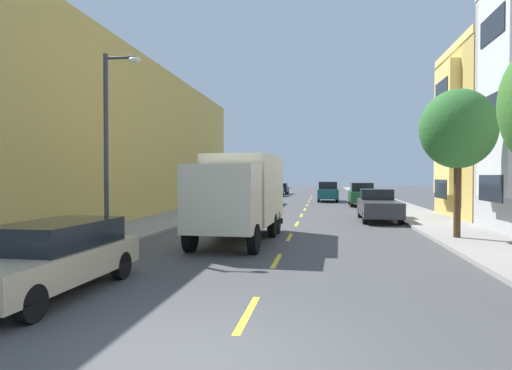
% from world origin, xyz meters
% --- Properties ---
extents(ground_plane, '(160.00, 160.00, 0.00)m').
position_xyz_m(ground_plane, '(0.00, 30.00, 0.00)').
color(ground_plane, '#424244').
extents(sidewalk_left, '(3.20, 120.00, 0.14)m').
position_xyz_m(sidewalk_left, '(-7.10, 28.00, 0.07)').
color(sidewalk_left, gray).
rests_on(sidewalk_left, ground_plane).
extents(sidewalk_right, '(3.20, 120.00, 0.14)m').
position_xyz_m(sidewalk_right, '(7.10, 28.00, 0.07)').
color(sidewalk_right, gray).
rests_on(sidewalk_right, ground_plane).
extents(lane_centerline_dashes, '(0.14, 47.20, 0.01)m').
position_xyz_m(lane_centerline_dashes, '(0.00, 24.50, 0.00)').
color(lane_centerline_dashes, yellow).
rests_on(lane_centerline_dashes, ground_plane).
extents(apartment_block_opposite, '(10.00, 36.00, 9.38)m').
position_xyz_m(apartment_block_opposite, '(-13.70, 20.00, 4.69)').
color(apartment_block_opposite, tan).
rests_on(apartment_block_opposite, ground_plane).
extents(street_tree_second, '(2.80, 2.80, 5.64)m').
position_xyz_m(street_tree_second, '(6.40, 11.93, 4.26)').
color(street_tree_second, '#47331E').
rests_on(street_tree_second, sidewalk_right).
extents(street_lamp, '(1.35, 0.28, 6.56)m').
position_xyz_m(street_lamp, '(-5.94, 8.51, 3.95)').
color(street_lamp, '#38383D').
rests_on(street_lamp, sidewalk_left).
extents(delivery_box_truck, '(2.64, 7.23, 3.29)m').
position_xyz_m(delivery_box_truck, '(-1.79, 10.90, 1.87)').
color(delivery_box_truck, beige).
rests_on(delivery_box_truck, ground_plane).
extents(parked_wagon_black, '(1.84, 4.71, 1.50)m').
position_xyz_m(parked_wagon_black, '(-4.32, 54.28, 0.80)').
color(parked_wagon_black, black).
rests_on(parked_wagon_black, ground_plane).
extents(parked_pickup_orange, '(2.15, 5.36, 1.73)m').
position_xyz_m(parked_pickup_orange, '(-4.33, 32.30, 0.83)').
color(parked_pickup_orange, orange).
rests_on(parked_pickup_orange, ground_plane).
extents(parked_hatchback_white, '(1.79, 4.02, 1.50)m').
position_xyz_m(parked_hatchback_white, '(-4.30, 26.40, 0.76)').
color(parked_hatchback_white, silver).
rests_on(parked_hatchback_white, ground_plane).
extents(parked_wagon_champagne, '(1.93, 4.74, 1.50)m').
position_xyz_m(parked_wagon_champagne, '(-4.30, 2.70, 0.80)').
color(parked_wagon_champagne, tan).
rests_on(parked_wagon_champagne, ground_plane).
extents(parked_suv_forest, '(2.00, 4.82, 1.93)m').
position_xyz_m(parked_suv_forest, '(4.50, 31.49, 0.99)').
color(parked_suv_forest, '#194C28').
rests_on(parked_suv_forest, ground_plane).
extents(parked_pickup_charcoal, '(2.07, 5.32, 1.73)m').
position_xyz_m(parked_pickup_charcoal, '(4.39, 19.34, 0.83)').
color(parked_pickup_charcoal, '#333338').
rests_on(parked_pickup_charcoal, ground_plane).
extents(parked_wagon_navy, '(1.83, 4.70, 1.50)m').
position_xyz_m(parked_wagon_navy, '(-4.50, 48.17, 0.80)').
color(parked_wagon_navy, navy).
rests_on(parked_wagon_navy, ground_plane).
extents(moving_teal_sedan, '(1.95, 4.80, 1.93)m').
position_xyz_m(moving_teal_sedan, '(1.80, 37.53, 0.99)').
color(moving_teal_sedan, '#195B60').
rests_on(moving_teal_sedan, ground_plane).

